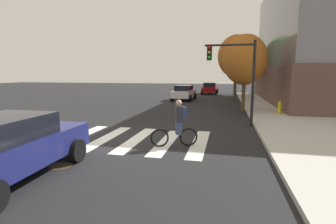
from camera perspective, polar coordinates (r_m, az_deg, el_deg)
The scene contains 12 objects.
ground_plane at distance 10.45m, azimuth -10.58°, elevation -5.91°, with size 120.00×120.00×0.00m, color black.
crosswalk_stripes at distance 10.44m, azimuth -10.44°, elevation -5.89°, with size 6.85×4.02×0.01m.
manhole_cover at distance 7.94m, azimuth -23.17°, elevation -11.10°, with size 0.64×0.64×0.01m, color #473D1E.
sedan_near at distance 7.32m, azimuth -32.75°, elevation -6.76°, with size 2.29×4.66×1.59m.
sedan_mid at distance 25.52m, azimuth 3.64°, elevation 4.43°, with size 2.17×4.34×1.47m.
sedan_far at distance 33.93m, azimuth 9.46°, elevation 5.35°, with size 2.12×4.32×1.47m.
cyclist at distance 9.01m, azimuth 2.21°, elevation -2.58°, with size 1.63×0.64×1.69m.
traffic_light_near at distance 13.08m, azimuth 15.15°, elevation 9.48°, with size 2.47×0.28×4.20m.
fire_hydrant at distance 17.30m, azimuth 23.92°, elevation 1.00°, with size 0.33×0.22×0.78m.
street_tree_near at distance 18.04m, azimuth 16.97°, elevation 11.18°, with size 2.94×2.94×5.22m.
street_tree_mid at distance 26.13m, azimuth 15.18°, elevation 12.05°, with size 3.59×3.59×6.39m.
street_tree_far at distance 33.83m, azimuth 15.01°, elevation 12.17°, with size 4.07×4.07×7.23m.
Camera 1 is at (4.07, -9.27, 2.58)m, focal length 27.01 mm.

